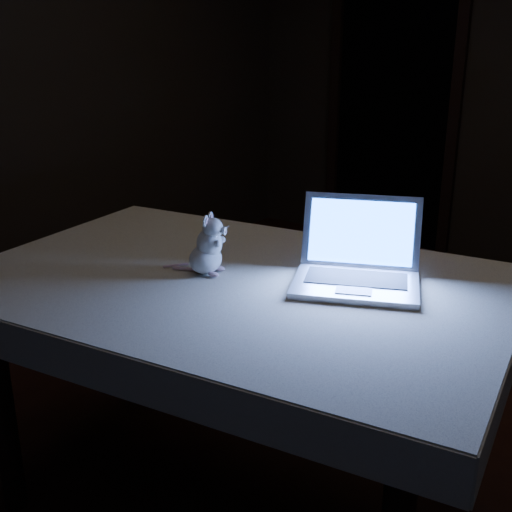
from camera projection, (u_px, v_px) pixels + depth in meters
The scene contains 7 objects.
floor at pixel (362, 434), 2.67m from camera, with size 5.00×5.00×0.00m, color black.
left_wall at pixel (6, 88), 3.50m from camera, with size 0.04×5.00×2.60m, color black.
doorway at pixel (393, 106), 4.84m from camera, with size 1.06×0.36×2.13m, color black, non-canonical shape.
table at pixel (235, 397), 2.16m from camera, with size 1.57×1.01×0.84m, color black, non-canonical shape.
tablecloth at pixel (251, 294), 2.05m from camera, with size 1.69×1.13×0.12m, color beige, non-canonical shape.
laptop at pixel (357, 248), 1.90m from camera, with size 0.37×0.33×0.25m, color silver, non-canonical shape.
plush_mouse at pixel (205, 244), 2.03m from camera, with size 0.14×0.14×0.20m, color silver, non-canonical shape.
Camera 1 is at (0.99, -2.10, 1.58)m, focal length 45.00 mm.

